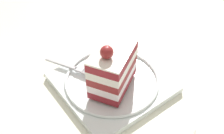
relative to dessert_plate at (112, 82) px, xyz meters
The scene contains 5 objects.
ground_plane 0.03m from the dessert_plate, 156.10° to the left, with size 2.40×2.40×0.00m, color silver.
dessert_plate is the anchor object (origin of this frame).
cake_slice 0.06m from the dessert_plate, 112.48° to the right, with size 0.11×0.11×0.11m.
whipped_cream_dollop 0.07m from the dessert_plate, 33.35° to the left, with size 0.04×0.04×0.03m, color white.
fork 0.09m from the dessert_plate, 133.93° to the left, with size 0.08×0.10×0.00m.
Camera 1 is at (-0.13, -0.32, 0.37)m, focal length 40.59 mm.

